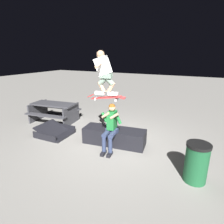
# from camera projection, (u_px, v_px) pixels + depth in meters

# --- Properties ---
(ground_plane) EXTENTS (40.00, 40.00, 0.00)m
(ground_plane) POSITION_uv_depth(u_px,v_px,m) (112.00, 144.00, 5.58)
(ground_plane) COLOR gray
(ledge_box_main) EXTENTS (1.90, 0.85, 0.47)m
(ledge_box_main) POSITION_uv_depth(u_px,v_px,m) (114.00, 136.00, 5.54)
(ledge_box_main) COLOR black
(ledge_box_main) RESTS_ON ground
(person_sitting_on_ledge) EXTENTS (0.60, 0.78, 1.31)m
(person_sitting_on_ledge) POSITION_uv_depth(u_px,v_px,m) (111.00, 125.00, 5.07)
(person_sitting_on_ledge) COLOR #2D3856
(person_sitting_on_ledge) RESTS_ON ground
(skateboard) EXTENTS (1.04, 0.39, 0.13)m
(skateboard) POSITION_uv_depth(u_px,v_px,m) (106.00, 98.00, 4.93)
(skateboard) COLOR #B72D2D
(skater_airborne) EXTENTS (0.63, 0.88, 1.12)m
(skater_airborne) POSITION_uv_depth(u_px,v_px,m) (104.00, 71.00, 4.74)
(skater_airborne) COLOR white
(kicker_ramp) EXTENTS (1.06, 1.00, 0.45)m
(kicker_ramp) POSITION_uv_depth(u_px,v_px,m) (55.00, 133.00, 6.20)
(kicker_ramp) COLOR black
(kicker_ramp) RESTS_ON ground
(picnic_table_back) EXTENTS (1.87, 1.57, 0.75)m
(picnic_table_back) POSITION_uv_depth(u_px,v_px,m) (54.00, 109.00, 7.31)
(picnic_table_back) COLOR #38383D
(picnic_table_back) RESTS_ON ground
(trash_bin) EXTENTS (0.49, 0.49, 0.86)m
(trash_bin) POSITION_uv_depth(u_px,v_px,m) (196.00, 162.00, 3.86)
(trash_bin) COLOR #19512D
(trash_bin) RESTS_ON ground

